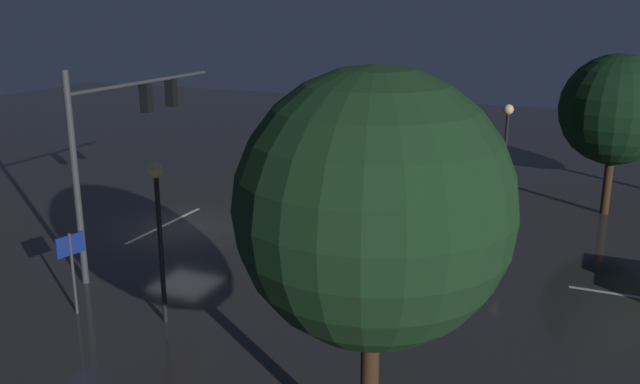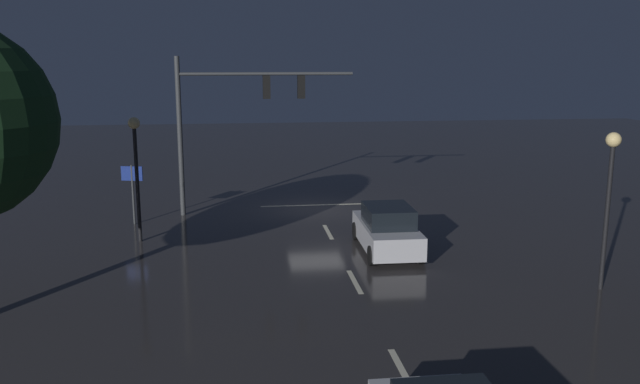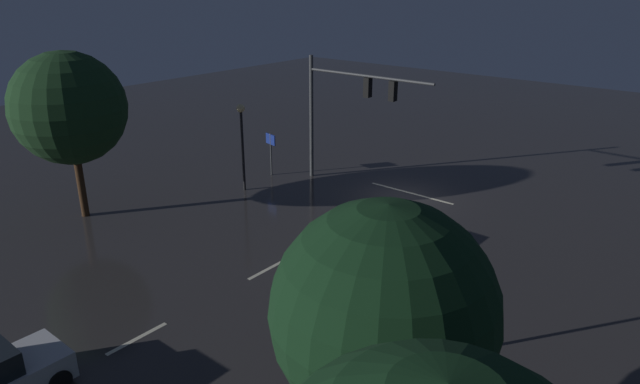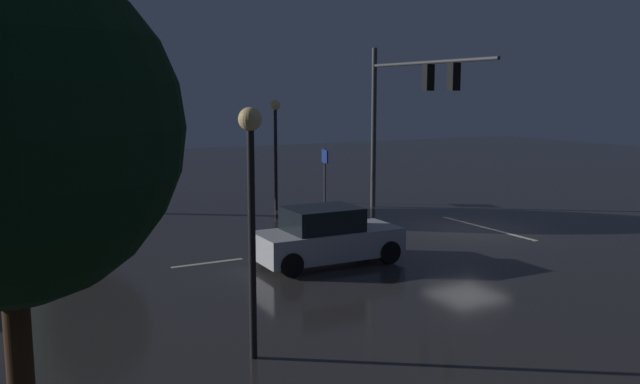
% 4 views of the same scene
% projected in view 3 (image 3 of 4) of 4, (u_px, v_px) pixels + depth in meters
% --- Properties ---
extents(ground_plane, '(80.00, 80.00, 0.00)m').
position_uv_depth(ground_plane, '(402.00, 198.00, 29.61)').
color(ground_plane, '#2D2B2B').
extents(traffic_signal_assembly, '(7.66, 0.47, 6.91)m').
position_uv_depth(traffic_signal_assembly, '(346.00, 100.00, 29.82)').
color(traffic_signal_assembly, '#383A3D').
rests_on(traffic_signal_assembly, ground_plane).
extents(lane_dash_far, '(0.16, 2.20, 0.01)m').
position_uv_depth(lane_dash_far, '(357.00, 221.00, 26.72)').
color(lane_dash_far, beige).
rests_on(lane_dash_far, ground_plane).
extents(lane_dash_mid, '(0.16, 2.20, 0.01)m').
position_uv_depth(lane_dash_mid, '(269.00, 269.00, 22.40)').
color(lane_dash_mid, beige).
rests_on(lane_dash_mid, ground_plane).
extents(lane_dash_near, '(0.16, 2.20, 0.01)m').
position_uv_depth(lane_dash_near, '(137.00, 338.00, 18.07)').
color(lane_dash_near, beige).
rests_on(lane_dash_near, ground_plane).
extents(stop_bar, '(5.00, 0.16, 0.01)m').
position_uv_depth(stop_bar, '(411.00, 193.00, 30.25)').
color(stop_bar, beige).
rests_on(stop_bar, ground_plane).
extents(car_approaching, '(1.96, 4.39, 1.70)m').
position_uv_depth(car_approaching, '(351.00, 237.00, 23.32)').
color(car_approaching, '#B7B7BC').
rests_on(car_approaching, ground_plane).
extents(street_lamp_left_kerb, '(0.44, 0.44, 4.76)m').
position_uv_depth(street_lamp_left_kerb, '(412.00, 263.00, 15.75)').
color(street_lamp_left_kerb, black).
rests_on(street_lamp_left_kerb, ground_plane).
extents(street_lamp_right_kerb, '(0.44, 0.44, 4.72)m').
position_uv_depth(street_lamp_right_kerb, '(242.00, 130.00, 29.56)').
color(street_lamp_right_kerb, black).
rests_on(street_lamp_right_kerb, ground_plane).
extents(route_sign, '(0.89, 0.26, 2.50)m').
position_uv_depth(route_sign, '(271.00, 145.00, 32.42)').
color(route_sign, '#383A3D').
rests_on(route_sign, ground_plane).
extents(tree_right_near, '(5.15, 5.15, 7.85)m').
position_uv_depth(tree_right_near, '(69.00, 108.00, 25.55)').
color(tree_right_near, '#382314').
rests_on(tree_right_near, ground_plane).
extents(tree_left_far, '(4.65, 4.65, 6.87)m').
position_uv_depth(tree_left_far, '(384.00, 312.00, 11.31)').
color(tree_left_far, '#382314').
rests_on(tree_left_far, ground_plane).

